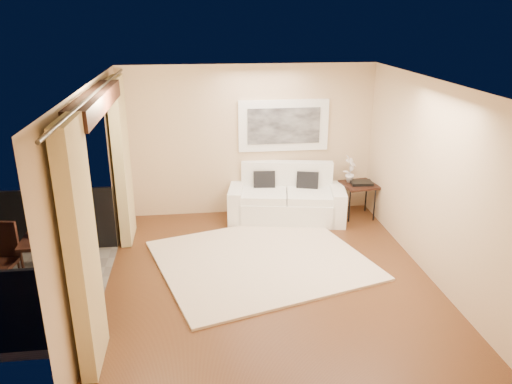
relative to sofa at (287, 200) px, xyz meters
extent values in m
plane|color=brown|center=(-0.63, -2.09, -0.35)|extent=(5.00, 5.00, 0.00)
plane|color=white|center=(-0.63, -2.09, 2.35)|extent=(5.00, 5.00, 0.00)
plane|color=#D2B58D|center=(-0.63, 0.41, 1.00)|extent=(4.50, 0.00, 4.50)
plane|color=#D2B58D|center=(-0.63, -4.59, 1.00)|extent=(4.50, 0.00, 4.50)
plane|color=#D2B58D|center=(1.62, -2.09, 1.00)|extent=(0.00, 5.00, 5.00)
plane|color=#D2B58D|center=(-2.88, -0.24, 1.00)|extent=(0.00, 2.70, 2.70)
plane|color=#D2B58D|center=(-2.88, -3.94, 1.00)|extent=(0.00, 2.70, 2.70)
plane|color=#D2B58D|center=(-2.88, -2.09, 2.20)|extent=(0.00, 2.40, 2.40)
cube|color=black|center=(-2.76, -2.09, 2.17)|extent=(0.28, 2.40, 0.22)
cube|color=#605B56|center=(-3.78, -2.09, -0.41)|extent=(1.80, 2.60, 0.12)
cube|color=black|center=(-3.78, -0.82, 0.15)|extent=(1.80, 0.06, 1.00)
cube|color=#D9C485|center=(-2.74, -0.54, 0.97)|extent=(0.16, 0.75, 2.62)
cube|color=#D9C485|center=(-2.74, -3.64, 0.97)|extent=(0.16, 0.75, 2.62)
cylinder|color=#4C473F|center=(-2.74, -2.09, 2.28)|extent=(0.04, 4.80, 0.04)
cube|color=white|center=(-0.01, 0.38, 1.27)|extent=(1.62, 0.05, 0.92)
cube|color=black|center=(-0.01, 0.34, 1.27)|extent=(1.30, 0.02, 0.64)
cube|color=#F3DFC4|center=(-0.67, -1.62, -0.33)|extent=(3.55, 3.29, 0.04)
cube|color=white|center=(-0.01, -0.07, -0.14)|extent=(1.78, 1.14, 0.41)
cube|color=white|center=(0.05, 0.26, 0.24)|extent=(1.66, 0.49, 0.80)
cube|color=white|center=(-0.90, 0.08, -0.05)|extent=(0.38, 0.90, 0.60)
cube|color=white|center=(0.88, -0.23, -0.05)|extent=(0.38, 0.90, 0.60)
cube|color=white|center=(-0.41, -0.03, 0.13)|extent=(0.90, 0.90, 0.14)
cube|color=white|center=(0.38, -0.17, 0.13)|extent=(0.90, 0.90, 0.14)
cube|color=black|center=(-0.38, 0.19, 0.29)|extent=(0.40, 0.21, 0.40)
cube|color=black|center=(0.38, 0.06, 0.29)|extent=(0.42, 0.28, 0.40)
cube|color=black|center=(1.30, -0.09, 0.26)|extent=(0.66, 0.66, 0.04)
cylinder|color=black|center=(1.07, -0.32, -0.05)|extent=(0.03, 0.03, 0.58)
cylinder|color=black|center=(1.53, -0.32, -0.05)|extent=(0.03, 0.03, 0.58)
cylinder|color=black|center=(1.07, 0.14, -0.05)|extent=(0.03, 0.03, 0.58)
cylinder|color=black|center=(1.53, 0.14, -0.05)|extent=(0.03, 0.03, 0.58)
cube|color=black|center=(1.33, -0.11, 0.30)|extent=(0.39, 0.30, 0.05)
imported|color=white|center=(1.15, 0.01, 0.53)|extent=(0.31, 0.31, 0.50)
cube|color=black|center=(-3.65, -1.91, 0.31)|extent=(0.60, 0.60, 0.05)
cylinder|color=black|center=(-3.88, -2.15, -0.03)|extent=(0.04, 0.04, 0.63)
cylinder|color=black|center=(-3.41, -2.15, -0.03)|extent=(0.04, 0.04, 0.63)
cylinder|color=black|center=(-3.88, -1.68, -0.03)|extent=(0.04, 0.04, 0.63)
cylinder|color=black|center=(-3.41, -1.68, -0.03)|extent=(0.04, 0.04, 0.63)
cube|color=black|center=(-3.49, -1.36, 0.06)|extent=(0.38, 0.38, 0.05)
cube|color=black|center=(-3.49, -1.53, 0.29)|extent=(0.38, 0.05, 0.50)
cylinder|color=black|center=(-3.33, -1.21, -0.15)|extent=(0.03, 0.03, 0.39)
cylinder|color=black|center=(-3.64, -1.20, -0.15)|extent=(0.03, 0.03, 0.39)
cylinder|color=black|center=(-3.34, -1.51, -0.15)|extent=(0.03, 0.03, 0.39)
cylinder|color=black|center=(-3.65, -1.51, -0.15)|extent=(0.03, 0.03, 0.39)
cube|color=black|center=(-4.16, -1.94, 0.35)|extent=(0.42, 0.12, 0.55)
cylinder|color=black|center=(-4.05, -2.33, -0.13)|extent=(0.03, 0.03, 0.43)
cylinder|color=black|center=(-4.00, -1.99, -0.13)|extent=(0.03, 0.03, 0.43)
cylinder|color=white|center=(-3.77, -1.79, 0.44)|extent=(0.18, 0.18, 0.20)
cylinder|color=red|center=(-3.65, -1.79, 0.37)|extent=(0.06, 0.06, 0.07)
cylinder|color=silver|center=(-3.71, -2.10, 0.43)|extent=(0.04, 0.04, 0.18)
cylinder|color=white|center=(-3.52, -2.00, 0.40)|extent=(0.06, 0.06, 0.12)
cylinder|color=white|center=(-3.50, -1.93, 0.40)|extent=(0.06, 0.06, 0.12)
camera|label=1|loc=(-1.58, -8.25, 3.20)|focal=35.00mm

